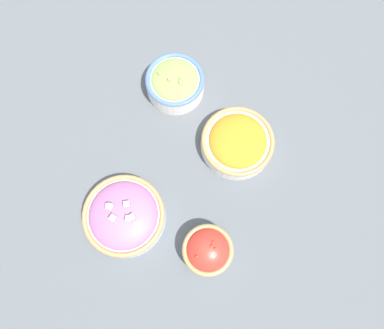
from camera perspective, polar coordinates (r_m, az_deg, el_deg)
The scene contains 5 objects.
ground_plane at distance 0.90m, azimuth 0.00°, elevation -0.49°, with size 3.00×3.00×0.00m, color #4C5156.
bowl_red_onion at distance 0.86m, azimuth -10.32°, elevation -7.66°, with size 0.19×0.19×0.08m.
bowl_carrots at distance 0.89m, azimuth 6.93°, elevation 3.41°, with size 0.17×0.17×0.06m.
bowl_lettuce at distance 0.94m, azimuth -2.60°, elevation 12.36°, with size 0.14×0.14×0.07m.
bowl_cherry_tomatoes at distance 0.83m, azimuth 2.39°, elevation -12.90°, with size 0.11×0.11×0.09m.
Camera 1 is at (-0.22, -0.05, 0.87)m, focal length 35.00 mm.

